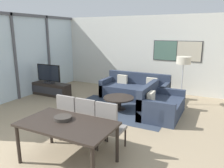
% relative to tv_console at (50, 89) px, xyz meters
% --- Properties ---
extents(wall_back, '(7.86, 0.09, 2.80)m').
position_rel_tv_console_xyz_m(wall_back, '(2.82, 2.28, 1.18)').
color(wall_back, silver).
rests_on(wall_back, ground_plane).
extents(window_wall_left, '(0.07, 6.19, 2.80)m').
position_rel_tv_console_xyz_m(window_wall_left, '(-0.64, -0.81, 1.31)').
color(window_wall_left, silver).
rests_on(window_wall_left, ground_plane).
extents(area_rug, '(2.89, 1.89, 0.01)m').
position_rel_tv_console_xyz_m(area_rug, '(2.84, -0.23, -0.22)').
color(area_rug, '#333D4C').
rests_on(area_rug, ground_plane).
extents(tv_console, '(1.61, 0.43, 0.44)m').
position_rel_tv_console_xyz_m(tv_console, '(0.00, 0.00, 0.00)').
color(tv_console, black).
rests_on(tv_console, ground_plane).
extents(television, '(0.99, 0.20, 0.66)m').
position_rel_tv_console_xyz_m(television, '(0.00, 0.00, 0.54)').
color(television, '#2D2D33').
rests_on(television, tv_console).
extents(sofa_main, '(2.23, 0.96, 0.83)m').
position_rel_tv_console_xyz_m(sofa_main, '(2.84, 1.09, 0.05)').
color(sofa_main, '#2D384C').
rests_on(sofa_main, ground_plane).
extents(sofa_side, '(0.96, 1.50, 0.83)m').
position_rel_tv_console_xyz_m(sofa_side, '(4.00, -0.15, 0.05)').
color(sofa_side, '#2D384C').
rests_on(sofa_side, ground_plane).
extents(coffee_table, '(0.88, 0.88, 0.37)m').
position_rel_tv_console_xyz_m(coffee_table, '(2.84, -0.23, 0.06)').
color(coffee_table, black).
rests_on(coffee_table, ground_plane).
extents(dining_table, '(1.61, 0.91, 0.74)m').
position_rel_tv_console_xyz_m(dining_table, '(3.20, -3.04, 0.44)').
color(dining_table, black).
rests_on(dining_table, ground_plane).
extents(dining_chair_left, '(0.46, 0.46, 1.00)m').
position_rel_tv_console_xyz_m(dining_chair_left, '(2.74, -2.37, 0.31)').
color(dining_chair_left, gray).
rests_on(dining_chair_left, ground_plane).
extents(dining_chair_centre, '(0.46, 0.46, 1.00)m').
position_rel_tv_console_xyz_m(dining_chair_centre, '(3.20, -2.37, 0.31)').
color(dining_chair_centre, gray).
rests_on(dining_chair_centre, ground_plane).
extents(dining_chair_right, '(0.46, 0.46, 1.00)m').
position_rel_tv_console_xyz_m(dining_chair_right, '(3.66, -2.38, 0.31)').
color(dining_chair_right, gray).
rests_on(dining_chair_right, ground_plane).
extents(fruit_bowl, '(0.31, 0.31, 0.06)m').
position_rel_tv_console_xyz_m(fruit_bowl, '(3.05, -2.95, 0.55)').
color(fruit_bowl, '#332D28').
rests_on(fruit_bowl, dining_table).
extents(floor_lamp, '(0.43, 0.43, 1.49)m').
position_rel_tv_console_xyz_m(floor_lamp, '(4.37, 1.07, 1.08)').
color(floor_lamp, '#2D2D33').
rests_on(floor_lamp, ground_plane).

